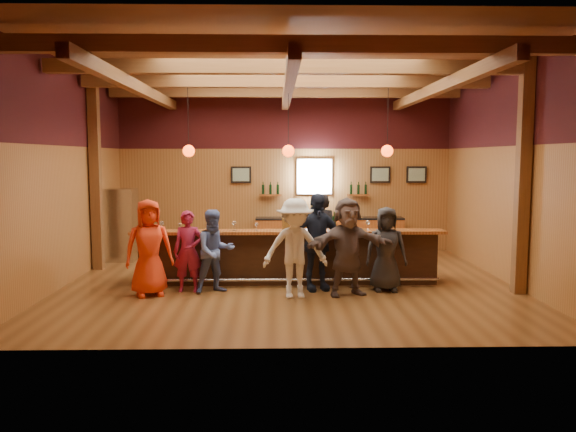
% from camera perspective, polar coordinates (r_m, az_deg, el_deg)
% --- Properties ---
extents(room, '(9.04, 9.00, 4.52)m').
position_cam_1_polar(room, '(11.43, 0.03, 9.20)').
color(room, brown).
rests_on(room, ground).
extents(bar_counter, '(6.30, 1.07, 1.11)m').
position_cam_1_polar(bar_counter, '(11.69, 0.10, -4.12)').
color(bar_counter, black).
rests_on(bar_counter, ground).
extents(back_bar_cabinet, '(4.00, 0.52, 0.95)m').
position_cam_1_polar(back_bar_cabinet, '(15.29, 4.22, -1.91)').
color(back_bar_cabinet, brown).
rests_on(back_bar_cabinet, ground).
extents(window, '(0.95, 0.09, 0.95)m').
position_cam_1_polar(window, '(15.35, 2.70, 4.03)').
color(window, silver).
rests_on(window, room).
extents(framed_pictures, '(5.35, 0.05, 0.45)m').
position_cam_1_polar(framed_pictures, '(15.42, 5.93, 4.20)').
color(framed_pictures, black).
rests_on(framed_pictures, room).
extents(wine_shelves, '(3.00, 0.18, 0.30)m').
position_cam_1_polar(wine_shelves, '(15.30, 2.71, 2.42)').
color(wine_shelves, brown).
rests_on(wine_shelves, room).
extents(pendant_lights, '(4.24, 0.24, 1.37)m').
position_cam_1_polar(pendant_lights, '(11.36, 0.03, 6.67)').
color(pendant_lights, black).
rests_on(pendant_lights, room).
extents(stainless_fridge, '(0.70, 0.70, 1.80)m').
position_cam_1_polar(stainless_fridge, '(14.57, -16.54, -0.85)').
color(stainless_fridge, silver).
rests_on(stainless_fridge, ground).
extents(customer_orange, '(1.03, 0.85, 1.80)m').
position_cam_1_polar(customer_orange, '(10.74, -13.94, -3.15)').
color(customer_orange, red).
rests_on(customer_orange, ground).
extents(customer_redvest, '(0.57, 0.38, 1.56)m').
position_cam_1_polar(customer_redvest, '(10.92, -10.09, -3.54)').
color(customer_redvest, maroon).
rests_on(customer_redvest, ground).
extents(customer_denim, '(0.96, 0.87, 1.59)m').
position_cam_1_polar(customer_denim, '(10.77, -7.43, -3.57)').
color(customer_denim, '#5267A5').
rests_on(customer_denim, ground).
extents(customer_white, '(1.24, 0.79, 1.83)m').
position_cam_1_polar(customer_white, '(10.26, 0.73, -3.31)').
color(customer_white, white).
rests_on(customer_white, ground).
extents(customer_navy, '(1.19, 0.76, 1.89)m').
position_cam_1_polar(customer_navy, '(10.86, 2.86, -2.64)').
color(customer_navy, '#1A2134').
rests_on(customer_navy, ground).
extents(customer_brown, '(1.78, 0.98, 1.83)m').
position_cam_1_polar(customer_brown, '(10.50, 6.07, -3.12)').
color(customer_brown, '#5E4E4B').
rests_on(customer_brown, ground).
extents(customer_dark, '(0.80, 0.53, 1.63)m').
position_cam_1_polar(customer_dark, '(10.97, 9.94, -3.33)').
color(customer_dark, '#262628').
rests_on(customer_dark, ground).
extents(bartender, '(0.69, 0.50, 1.74)m').
position_cam_1_polar(bartender, '(12.82, 3.51, -1.67)').
color(bartender, black).
rests_on(bartender, ground).
extents(ice_bucket, '(0.22, 0.22, 0.24)m').
position_cam_1_polar(ice_bucket, '(11.26, -0.04, -0.85)').
color(ice_bucket, brown).
rests_on(ice_bucket, bar_counter).
extents(bottle_a, '(0.07, 0.07, 0.34)m').
position_cam_1_polar(bottle_a, '(11.34, 2.40, -0.76)').
color(bottle_a, black).
rests_on(bottle_a, bar_counter).
extents(bottle_b, '(0.08, 0.08, 0.36)m').
position_cam_1_polar(bottle_b, '(11.45, 4.71, -0.66)').
color(bottle_b, black).
rests_on(bottle_b, bar_counter).
extents(glass_a, '(0.08, 0.08, 0.19)m').
position_cam_1_polar(glass_a, '(11.56, -12.69, -0.76)').
color(glass_a, silver).
rests_on(glass_a, bar_counter).
extents(glass_b, '(0.07, 0.07, 0.16)m').
position_cam_1_polar(glass_b, '(11.39, -10.97, -0.91)').
color(glass_b, silver).
rests_on(glass_b, bar_counter).
extents(glass_c, '(0.08, 0.08, 0.19)m').
position_cam_1_polar(glass_c, '(11.39, -8.17, -0.78)').
color(glass_c, silver).
rests_on(glass_c, bar_counter).
extents(glass_d, '(0.09, 0.09, 0.20)m').
position_cam_1_polar(glass_d, '(11.28, -5.50, -0.77)').
color(glass_d, silver).
rests_on(glass_d, bar_counter).
extents(glass_e, '(0.07, 0.07, 0.17)m').
position_cam_1_polar(glass_e, '(11.22, -3.22, -0.90)').
color(glass_e, silver).
rests_on(glass_e, bar_counter).
extents(glass_f, '(0.07, 0.07, 0.16)m').
position_cam_1_polar(glass_f, '(11.23, 4.42, -0.92)').
color(glass_f, silver).
rests_on(glass_f, bar_counter).
extents(glass_g, '(0.09, 0.09, 0.20)m').
position_cam_1_polar(glass_g, '(11.40, 8.12, -0.74)').
color(glass_g, silver).
rests_on(glass_g, bar_counter).
extents(glass_h, '(0.08, 0.08, 0.18)m').
position_cam_1_polar(glass_h, '(11.46, 10.14, -0.79)').
color(glass_h, silver).
rests_on(glass_h, bar_counter).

